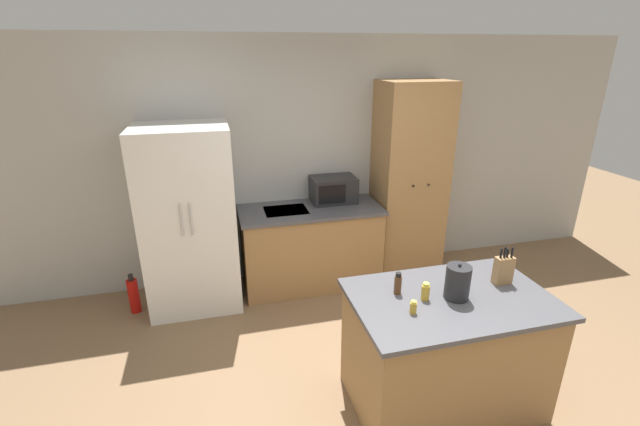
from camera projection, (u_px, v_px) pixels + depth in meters
name	position (u px, v px, depth m)	size (l,w,h in m)	color
ground_plane	(407.00, 414.00, 3.06)	(14.00, 14.00, 0.00)	#846647
wall_back	(324.00, 160.00, 4.71)	(7.20, 0.06, 2.60)	#B2B2AD
refrigerator	(189.00, 219.00, 4.15)	(0.87, 0.77, 1.81)	white
back_counter	(311.00, 246.00, 4.64)	(1.49, 0.68, 0.89)	#9E7547
pantry_cabinet	(409.00, 182.00, 4.72)	(0.72, 0.57, 2.15)	#9E7547
kitchen_island	(445.00, 350.00, 3.03)	(1.35, 0.86, 0.89)	#9E7547
microwave	(333.00, 189.00, 4.62)	(0.48, 0.33, 0.28)	#232326
knife_block	(503.00, 270.00, 3.01)	(0.13, 0.07, 0.28)	#9E7547
spice_bottle_tall_dark	(413.00, 307.00, 2.68)	(0.04, 0.04, 0.09)	gold
spice_bottle_short_red	(425.00, 292.00, 2.82)	(0.05, 0.05, 0.12)	gold
spice_bottle_amber_oil	(398.00, 284.00, 2.89)	(0.05, 0.05, 0.16)	#563319
kettle	(458.00, 282.00, 2.82)	(0.16, 0.16, 0.26)	#232326
fire_extinguisher	(134.00, 295.00, 4.20)	(0.10, 0.10, 0.41)	red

